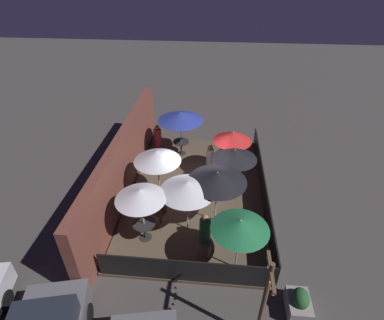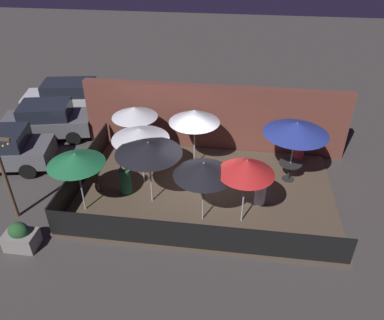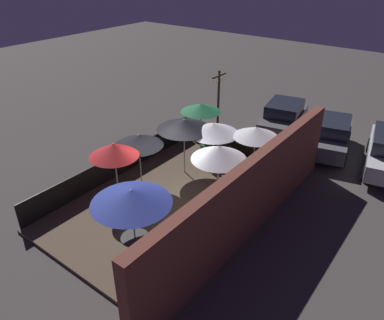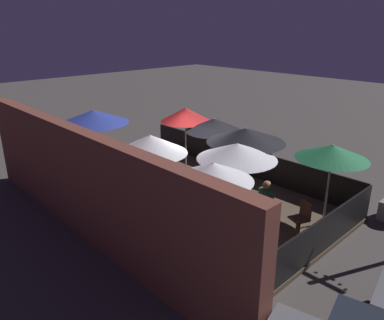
{
  "view_description": "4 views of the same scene",
  "coord_description": "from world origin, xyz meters",
  "px_view_note": "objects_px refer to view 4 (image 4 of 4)",
  "views": [
    {
      "loc": [
        -10.37,
        -0.75,
        8.75
      ],
      "look_at": [
        1.1,
        0.32,
        1.03
      ],
      "focal_mm": 28.0,
      "sensor_mm": 36.0,
      "label": 1
    },
    {
      "loc": [
        1.0,
        -10.73,
        8.43
      ],
      "look_at": [
        -0.54,
        0.51,
        1.03
      ],
      "focal_mm": 35.0,
      "sensor_mm": 36.0,
      "label": 2
    },
    {
      "loc": [
        8.76,
        7.54,
        8.13
      ],
      "look_at": [
        -1.11,
        0.02,
        1.25
      ],
      "focal_mm": 35.0,
      "sensor_mm": 36.0,
      "label": 3
    },
    {
      "loc": [
        -7.85,
        7.03,
        5.12
      ],
      "look_at": [
        -0.27,
        -0.22,
        1.32
      ],
      "focal_mm": 35.0,
      "sensor_mm": 36.0,
      "label": 4
    }
  ],
  "objects_px": {
    "patio_umbrella_6": "(186,115)",
    "dining_table_0": "(212,235)",
    "patio_chair_1": "(198,217)",
    "patron_0": "(265,205)",
    "patio_umbrella_4": "(237,151)",
    "patio_umbrella_7": "(150,144)",
    "dining_table_1": "(98,162)",
    "patio_umbrella_1": "(94,117)",
    "patio_umbrella_5": "(214,125)",
    "patron_1": "(154,160)",
    "patio_umbrella_3": "(332,152)",
    "patron_2": "(54,167)",
    "patio_umbrella_2": "(246,135)",
    "patio_umbrella_0": "(213,172)",
    "patio_chair_0": "(301,217)"
  },
  "relations": [
    {
      "from": "dining_table_1",
      "to": "patron_2",
      "type": "xyz_separation_m",
      "value": [
        0.48,
        1.34,
        0.03
      ]
    },
    {
      "from": "patio_umbrella_4",
      "to": "patron_1",
      "type": "xyz_separation_m",
      "value": [
        4.23,
        -0.66,
        -1.5
      ]
    },
    {
      "from": "patio_umbrella_6",
      "to": "dining_table_0",
      "type": "bearing_deg",
      "value": 143.4
    },
    {
      "from": "patio_umbrella_0",
      "to": "patio_umbrella_2",
      "type": "xyz_separation_m",
      "value": [
        1.15,
        -2.55,
        0.04
      ]
    },
    {
      "from": "patron_1",
      "to": "patio_chair_0",
      "type": "bearing_deg",
      "value": -123.64
    },
    {
      "from": "patio_chair_1",
      "to": "patio_umbrella_6",
      "type": "bearing_deg",
      "value": 168.01
    },
    {
      "from": "patio_umbrella_7",
      "to": "patio_chair_0",
      "type": "xyz_separation_m",
      "value": [
        -3.18,
        -2.17,
        -1.65
      ]
    },
    {
      "from": "patio_umbrella_7",
      "to": "patio_chair_0",
      "type": "height_order",
      "value": "patio_umbrella_7"
    },
    {
      "from": "patio_umbrella_2",
      "to": "dining_table_0",
      "type": "relative_size",
      "value": 2.84
    },
    {
      "from": "dining_table_1",
      "to": "patio_chair_1",
      "type": "height_order",
      "value": "patio_chair_1"
    },
    {
      "from": "dining_table_0",
      "to": "dining_table_1",
      "type": "relative_size",
      "value": 0.99
    },
    {
      "from": "patio_umbrella_7",
      "to": "patio_chair_1",
      "type": "height_order",
      "value": "patio_umbrella_7"
    },
    {
      "from": "patio_umbrella_4",
      "to": "patio_umbrella_6",
      "type": "height_order",
      "value": "patio_umbrella_6"
    },
    {
      "from": "patio_umbrella_1",
      "to": "dining_table_0",
      "type": "xyz_separation_m",
      "value": [
        -5.94,
        0.61,
        -1.58
      ]
    },
    {
      "from": "patron_2",
      "to": "patio_umbrella_2",
      "type": "bearing_deg",
      "value": 156.96
    },
    {
      "from": "patio_umbrella_3",
      "to": "patio_umbrella_7",
      "type": "distance_m",
      "value": 4.57
    },
    {
      "from": "dining_table_0",
      "to": "patio_chair_1",
      "type": "distance_m",
      "value": 1.0
    },
    {
      "from": "patio_umbrella_0",
      "to": "dining_table_1",
      "type": "bearing_deg",
      "value": -5.88
    },
    {
      "from": "dining_table_0",
      "to": "patron_1",
      "type": "distance_m",
      "value": 5.3
    },
    {
      "from": "patio_umbrella_7",
      "to": "patio_chair_1",
      "type": "distance_m",
      "value": 2.2
    },
    {
      "from": "patio_umbrella_4",
      "to": "patio_umbrella_7",
      "type": "xyz_separation_m",
      "value": [
        1.7,
        1.38,
        0.1
      ]
    },
    {
      "from": "patio_chair_1",
      "to": "patron_0",
      "type": "relative_size",
      "value": 0.76
    },
    {
      "from": "patio_umbrella_3",
      "to": "dining_table_1",
      "type": "distance_m",
      "value": 7.57
    },
    {
      "from": "patio_umbrella_2",
      "to": "patron_0",
      "type": "relative_size",
      "value": 1.94
    },
    {
      "from": "patio_umbrella_1",
      "to": "patio_umbrella_5",
      "type": "bearing_deg",
      "value": -138.25
    },
    {
      "from": "patio_umbrella_4",
      "to": "patio_umbrella_7",
      "type": "relative_size",
      "value": 0.94
    },
    {
      "from": "patron_0",
      "to": "patio_umbrella_3",
      "type": "bearing_deg",
      "value": -1.72
    },
    {
      "from": "dining_table_1",
      "to": "patio_umbrella_1",
      "type": "bearing_deg",
      "value": 180.0
    },
    {
      "from": "patio_umbrella_0",
      "to": "patio_umbrella_2",
      "type": "bearing_deg",
      "value": -65.71
    },
    {
      "from": "patio_umbrella_5",
      "to": "dining_table_0",
      "type": "relative_size",
      "value": 2.65
    },
    {
      "from": "patio_umbrella_2",
      "to": "dining_table_1",
      "type": "distance_m",
      "value": 5.4
    },
    {
      "from": "patio_umbrella_6",
      "to": "patron_0",
      "type": "distance_m",
      "value": 4.53
    },
    {
      "from": "patron_0",
      "to": "patron_2",
      "type": "relative_size",
      "value": 0.89
    },
    {
      "from": "patio_chair_1",
      "to": "patron_2",
      "type": "xyz_separation_m",
      "value": [
        5.53,
        1.18,
        0.11
      ]
    },
    {
      "from": "patio_chair_0",
      "to": "patio_umbrella_0",
      "type": "bearing_deg",
      "value": -0.0
    },
    {
      "from": "patio_umbrella_2",
      "to": "patio_umbrella_1",
      "type": "bearing_deg",
      "value": 22.01
    },
    {
      "from": "patio_umbrella_4",
      "to": "patron_2",
      "type": "relative_size",
      "value": 1.66
    },
    {
      "from": "patio_umbrella_1",
      "to": "dining_table_1",
      "type": "xyz_separation_m",
      "value": [
        0.0,
        0.0,
        -1.59
      ]
    },
    {
      "from": "patio_chair_1",
      "to": "patron_0",
      "type": "height_order",
      "value": "patron_0"
    },
    {
      "from": "patio_umbrella_4",
      "to": "dining_table_0",
      "type": "relative_size",
      "value": 2.74
    },
    {
      "from": "patio_umbrella_7",
      "to": "patio_umbrella_1",
      "type": "bearing_deg",
      "value": -7.46
    },
    {
      "from": "patio_umbrella_3",
      "to": "patio_umbrella_6",
      "type": "relative_size",
      "value": 0.94
    },
    {
      "from": "patio_umbrella_2",
      "to": "patio_umbrella_6",
      "type": "relative_size",
      "value": 1.0
    },
    {
      "from": "dining_table_0",
      "to": "patron_2",
      "type": "bearing_deg",
      "value": 6.47
    },
    {
      "from": "patio_umbrella_5",
      "to": "patio_chair_1",
      "type": "bearing_deg",
      "value": 126.98
    },
    {
      "from": "patio_umbrella_5",
      "to": "patron_1",
      "type": "bearing_deg",
      "value": 29.98
    },
    {
      "from": "patio_chair_1",
      "to": "patron_2",
      "type": "distance_m",
      "value": 5.65
    },
    {
      "from": "patio_umbrella_4",
      "to": "patio_umbrella_6",
      "type": "bearing_deg",
      "value": -24.22
    },
    {
      "from": "patio_chair_1",
      "to": "patron_2",
      "type": "height_order",
      "value": "patron_2"
    },
    {
      "from": "dining_table_0",
      "to": "dining_table_1",
      "type": "height_order",
      "value": "dining_table_0"
    }
  ]
}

